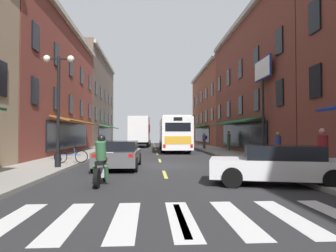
{
  "coord_description": "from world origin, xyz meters",
  "views": [
    {
      "loc": [
        -0.62,
        -15.96,
        1.68
      ],
      "look_at": [
        1.03,
        11.36,
        2.4
      ],
      "focal_mm": 32.11,
      "sensor_mm": 36.0,
      "label": 1
    }
  ],
  "objects": [
    {
      "name": "billboard_sign",
      "position": [
        7.05,
        3.94,
        5.19
      ],
      "size": [
        0.4,
        2.77,
        6.67
      ],
      "color": "black",
      "rests_on": "sidewalk_right"
    },
    {
      "name": "sidewalk_right",
      "position": [
        5.9,
        0.0,
        0.07
      ],
      "size": [
        3.0,
        80.0,
        0.14
      ],
      "primitive_type": "cube",
      "color": "gray",
      "rests_on": "ground"
    },
    {
      "name": "street_lamp_twin",
      "position": [
        -4.89,
        -1.71,
        3.03
      ],
      "size": [
        1.42,
        0.32,
        5.22
      ],
      "color": "black",
      "rests_on": "sidewalk_left"
    },
    {
      "name": "sedan_mid",
      "position": [
        -2.13,
        -1.15,
        0.69
      ],
      "size": [
        2.07,
        4.59,
        1.34
      ],
      "color": "#515154",
      "rests_on": "ground"
    },
    {
      "name": "pedestrian_near",
      "position": [
        5.14,
        15.56,
        1.04
      ],
      "size": [
        0.52,
        0.46,
        1.69
      ],
      "rotation": [
        0.0,
        0.0,
        1.0
      ],
      "color": "#4C4C51",
      "rests_on": "sidewalk_right"
    },
    {
      "name": "bicycle_near",
      "position": [
        -4.76,
        0.17,
        0.5
      ],
      "size": [
        1.69,
        0.5,
        0.91
      ],
      "color": "black",
      "rests_on": "sidewalk_left"
    },
    {
      "name": "sidewalk_left",
      "position": [
        -5.9,
        0.0,
        0.07
      ],
      "size": [
        3.0,
        80.0,
        0.14
      ],
      "primitive_type": "cube",
      "color": "gray",
      "rests_on": "ground"
    },
    {
      "name": "sedan_near",
      "position": [
        3.59,
        -6.31,
        0.67
      ],
      "size": [
        4.61,
        2.78,
        1.3
      ],
      "color": "silver",
      "rests_on": "ground"
    },
    {
      "name": "pedestrian_far",
      "position": [
        6.75,
        0.93,
        0.99
      ],
      "size": [
        0.36,
        0.36,
        1.65
      ],
      "rotation": [
        0.0,
        0.0,
        5.31
      ],
      "color": "#33663F",
      "rests_on": "sidewalk_right"
    },
    {
      "name": "motorcycle_rider",
      "position": [
        -2.22,
        -5.89,
        0.71
      ],
      "size": [
        0.62,
        2.07,
        1.66
      ],
      "color": "black",
      "rests_on": "ground"
    },
    {
      "name": "lane_centre_dashes",
      "position": [
        0.0,
        -0.25,
        0.0
      ],
      "size": [
        0.14,
        73.9,
        0.01
      ],
      "color": "#DBCC4C",
      "rests_on": "ground"
    },
    {
      "name": "sedan_far",
      "position": [
        -1.85,
        34.33,
        0.69
      ],
      "size": [
        1.95,
        4.56,
        1.33
      ],
      "color": "navy",
      "rests_on": "ground"
    },
    {
      "name": "pedestrian_rear",
      "position": [
        5.45,
        -5.74,
        1.04
      ],
      "size": [
        0.36,
        0.36,
        1.74
      ],
      "rotation": [
        0.0,
        0.0,
        2.92
      ],
      "color": "#4C4C51",
      "rests_on": "sidewalk_right"
    },
    {
      "name": "ground_plane",
      "position": [
        0.0,
        0.0,
        -0.05
      ],
      "size": [
        34.8,
        80.0,
        0.1
      ],
      "primitive_type": "cube",
      "color": "#28282B"
    },
    {
      "name": "box_truck",
      "position": [
        -1.88,
        22.32,
        1.96
      ],
      "size": [
        2.7,
        6.73,
        3.8
      ],
      "color": "white",
      "rests_on": "ground"
    },
    {
      "name": "transit_bus",
      "position": [
        1.72,
        13.68,
        1.7
      ],
      "size": [
        2.78,
        11.42,
        3.24
      ],
      "color": "white",
      "rests_on": "ground"
    },
    {
      "name": "pedestrian_mid",
      "position": [
        6.76,
        11.8,
        1.07
      ],
      "size": [
        0.36,
        0.36,
        1.8
      ],
      "rotation": [
        0.0,
        0.0,
        4.58
      ],
      "color": "#33663F",
      "rests_on": "sidewalk_right"
    },
    {
      "name": "crosswalk_near",
      "position": [
        0.0,
        -10.0,
        0.0
      ],
      "size": [
        7.1,
        2.8,
        0.01
      ],
      "color": "silver",
      "rests_on": "ground"
    }
  ]
}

